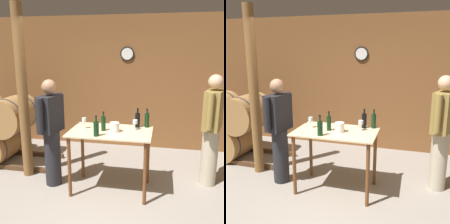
{
  "view_description": "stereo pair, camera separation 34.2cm",
  "coord_description": "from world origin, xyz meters",
  "views": [
    {
      "loc": [
        0.81,
        -2.68,
        2.02
      ],
      "look_at": [
        0.1,
        0.88,
        1.16
      ],
      "focal_mm": 42.0,
      "sensor_mm": 36.0,
      "label": 1
    },
    {
      "loc": [
        1.14,
        -2.6,
        2.02
      ],
      "look_at": [
        0.1,
        0.88,
        1.16
      ],
      "focal_mm": 42.0,
      "sensor_mm": 36.0,
      "label": 2
    }
  ],
  "objects": [
    {
      "name": "ground_plane",
      "position": [
        0.0,
        0.0,
        0.0
      ],
      "size": [
        14.0,
        14.0,
        0.0
      ],
      "primitive_type": "plane",
      "color": "gray"
    },
    {
      "name": "back_wall",
      "position": [
        0.0,
        2.67,
        1.35
      ],
      "size": [
        8.4,
        0.08,
        2.7
      ],
      "color": "brown",
      "rests_on": "ground_plane"
    },
    {
      "name": "tasting_table",
      "position": [
        0.1,
        0.78,
        0.74
      ],
      "size": [
        1.16,
        0.73,
        0.91
      ],
      "color": "beige",
      "rests_on": "ground_plane"
    },
    {
      "name": "wooden_post",
      "position": [
        -1.33,
        0.99,
        1.35
      ],
      "size": [
        0.16,
        0.16,
        2.7
      ],
      "color": "brown",
      "rests_on": "ground_plane"
    },
    {
      "name": "wine_bottle_far_left",
      "position": [
        -0.04,
        0.52,
        1.01
      ],
      "size": [
        0.07,
        0.07,
        0.28
      ],
      "color": "black",
      "rests_on": "tasting_table"
    },
    {
      "name": "wine_bottle_left",
      "position": [
        0.0,
        0.78,
        1.02
      ],
      "size": [
        0.06,
        0.06,
        0.27
      ],
      "color": "black",
      "rests_on": "tasting_table"
    },
    {
      "name": "wine_bottle_center",
      "position": [
        0.45,
        1.04,
        1.02
      ],
      "size": [
        0.07,
        0.07,
        0.29
      ],
      "color": "black",
      "rests_on": "tasting_table"
    },
    {
      "name": "wine_bottle_right",
      "position": [
        0.59,
        1.07,
        1.02
      ],
      "size": [
        0.07,
        0.07,
        0.28
      ],
      "color": "black",
      "rests_on": "tasting_table"
    },
    {
      "name": "wine_glass_near_left",
      "position": [
        -0.3,
        0.83,
        1.02
      ],
      "size": [
        0.06,
        0.06,
        0.16
      ],
      "color": "silver",
      "rests_on": "tasting_table"
    },
    {
      "name": "wine_glass_near_center",
      "position": [
        0.43,
        0.9,
        1.02
      ],
      "size": [
        0.07,
        0.07,
        0.15
      ],
      "color": "silver",
      "rests_on": "tasting_table"
    },
    {
      "name": "ice_bucket",
      "position": [
        0.16,
        0.75,
        0.97
      ],
      "size": [
        0.14,
        0.14,
        0.13
      ],
      "color": "white",
      "rests_on": "tasting_table"
    },
    {
      "name": "person_host",
      "position": [
        -0.79,
        0.78,
        0.85
      ],
      "size": [
        0.29,
        0.58,
        1.61
      ],
      "color": "#232328",
      "rests_on": "ground_plane"
    },
    {
      "name": "person_visitor_with_scarf",
      "position": [
        1.53,
        1.23,
        0.89
      ],
      "size": [
        0.34,
        0.56,
        1.69
      ],
      "color": "#B7AD93",
      "rests_on": "ground_plane"
    }
  ]
}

